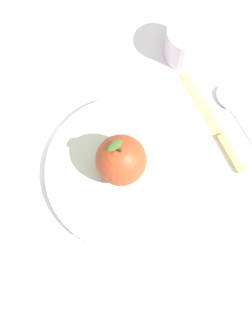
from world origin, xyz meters
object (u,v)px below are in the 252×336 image
object	(u,v)px
cup	(188,42)
side_bowl	(13,104)
spoon	(232,106)
apple	(121,160)
dinner_plate	(126,170)
knife	(217,130)

from	to	relation	value
cup	side_bowl	bearing A→B (deg)	57.18
spoon	apple	bearing A→B (deg)	67.04
side_bowl	spoon	bearing A→B (deg)	-142.99
apple	side_bowl	bearing A→B (deg)	5.18
side_bowl	cup	world-z (taller)	cup
dinner_plate	spoon	bearing A→B (deg)	-111.47
knife	spoon	world-z (taller)	spoon
side_bowl	knife	size ratio (longest dim) A/B	0.66
cup	knife	size ratio (longest dim) A/B	0.42
cup	knife	world-z (taller)	cup
dinner_plate	spoon	world-z (taller)	dinner_plate
side_bowl	cup	xyz separation A→B (m)	(-0.17, -0.27, 0.01)
dinner_plate	knife	bearing A→B (deg)	-118.36
dinner_plate	apple	distance (m)	0.05
dinner_plate	side_bowl	distance (m)	0.22
apple	knife	xyz separation A→B (m)	(-0.09, -0.15, -0.05)
knife	spoon	xyz separation A→B (m)	(0.00, -0.05, 0.00)
side_bowl	knife	xyz separation A→B (m)	(-0.30, -0.17, -0.02)
side_bowl	knife	bearing A→B (deg)	-150.00
dinner_plate	knife	xyz separation A→B (m)	(-0.08, -0.15, -0.00)
dinner_plate	spoon	distance (m)	0.22
dinner_plate	cup	xyz separation A→B (m)	(0.05, -0.24, 0.03)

